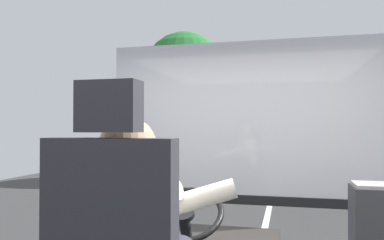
% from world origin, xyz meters
% --- Properties ---
extents(ground, '(18.00, 44.00, 0.06)m').
position_xyz_m(ground, '(0.00, 8.80, -0.02)').
color(ground, '#343434').
extents(bus_driver, '(0.80, 0.63, 0.74)m').
position_xyz_m(bus_driver, '(-0.22, -0.41, 1.33)').
color(bus_driver, '#282833').
rests_on(bus_driver, driver_seat).
extents(windshield_panel, '(2.50, 0.08, 1.48)m').
position_xyz_m(windshield_panel, '(0.00, 1.62, 1.65)').
color(windshield_panel, silver).
extents(street_tree, '(2.85, 2.85, 5.13)m').
position_xyz_m(street_tree, '(-3.11, 11.09, 3.67)').
color(street_tree, '#4C3828').
rests_on(street_tree, ground).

